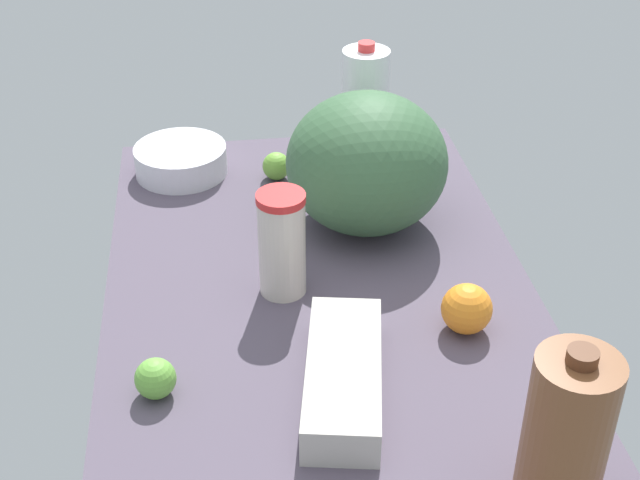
# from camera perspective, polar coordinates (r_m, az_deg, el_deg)

# --- Properties ---
(countertop) EXTENTS (1.20, 0.76, 0.03)m
(countertop) POSITION_cam_1_polar(r_m,az_deg,el_deg) (1.60, 0.00, -3.45)
(countertop) COLOR #514758
(countertop) RESTS_ON ground
(chocolate_milk_jug) EXTENTS (0.11, 0.11, 0.26)m
(chocolate_milk_jug) POSITION_cam_1_polar(r_m,az_deg,el_deg) (1.19, 15.49, -11.85)
(chocolate_milk_jug) COLOR brown
(chocolate_milk_jug) RESTS_ON countertop
(egg_carton) EXTENTS (0.32, 0.17, 0.06)m
(egg_carton) POSITION_cam_1_polar(r_m,az_deg,el_deg) (1.36, 1.48, -8.70)
(egg_carton) COLOR #BBB6AC
(egg_carton) RESTS_ON countertop
(watermelon) EXTENTS (0.31, 0.31, 0.27)m
(watermelon) POSITION_cam_1_polar(r_m,az_deg,el_deg) (1.71, 3.01, 4.94)
(watermelon) COLOR #3A623E
(watermelon) RESTS_ON countertop
(milk_jug) EXTENTS (0.10, 0.10, 0.28)m
(milk_jug) POSITION_cam_1_polar(r_m,az_deg,el_deg) (1.94, 2.88, 8.47)
(milk_jug) COLOR white
(milk_jug) RESTS_ON countertop
(tumbler_cup) EXTENTS (0.08, 0.08, 0.20)m
(tumbler_cup) POSITION_cam_1_polar(r_m,az_deg,el_deg) (1.53, -2.46, -0.14)
(tumbler_cup) COLOR beige
(tumbler_cup) RESTS_ON countertop
(mixing_bowl) EXTENTS (0.20, 0.20, 0.06)m
(mixing_bowl) POSITION_cam_1_polar(r_m,az_deg,el_deg) (1.96, -8.90, 5.08)
(mixing_bowl) COLOR silver
(mixing_bowl) RESTS_ON countertop
(lime_by_jug) EXTENTS (0.06, 0.06, 0.06)m
(lime_by_jug) POSITION_cam_1_polar(r_m,az_deg,el_deg) (1.92, -2.81, 4.75)
(lime_by_jug) COLOR #6FAB3A
(lime_by_jug) RESTS_ON countertop
(lime_loose) EXTENTS (0.06, 0.06, 0.06)m
(lime_loose) POSITION_cam_1_polar(r_m,az_deg,el_deg) (1.38, -10.49, -8.71)
(lime_loose) COLOR #68AE40
(lime_loose) RESTS_ON countertop
(orange_near_front) EXTENTS (0.09, 0.09, 0.09)m
(orange_near_front) POSITION_cam_1_polar(r_m,az_deg,el_deg) (1.49, 9.37, -4.37)
(orange_near_front) COLOR orange
(orange_near_front) RESTS_ON countertop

